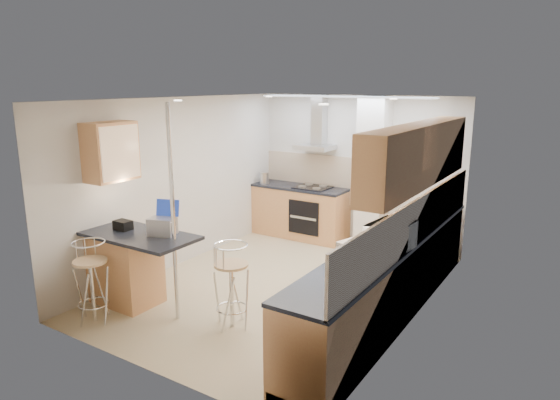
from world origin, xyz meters
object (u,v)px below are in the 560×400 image
Objects in this scene: bar_stool_end at (232,286)px; microwave at (390,237)px; bread_bin at (358,251)px; bar_stool_near at (92,282)px; laptop at (162,226)px.

microwave is at bearing -36.37° from bar_stool_end.
bread_bin is (1.31, 0.46, 0.52)m from bar_stool_end.
bar_stool_near is at bearing 140.36° from bar_stool_end.
bar_stool_end is (0.98, 0.06, -0.55)m from laptop.
laptop reaches higher than bar_stool_near.
bread_bin is at bearing -6.51° from laptop.
bar_stool_near is at bearing -141.90° from laptop.
microwave reaches higher than bread_bin.
microwave is 0.57× the size of bar_stool_end.
bread_bin is (2.73, 1.21, 0.53)m from bar_stool_near.
bar_stool_near is 1.62m from bar_stool_end.
laptop is 2.34m from bread_bin.
bar_stool_near is at bearing -137.90° from bread_bin.
bar_stool_near is at bearing 125.59° from microwave.
laptop is at bearing 115.70° from bar_stool_end.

